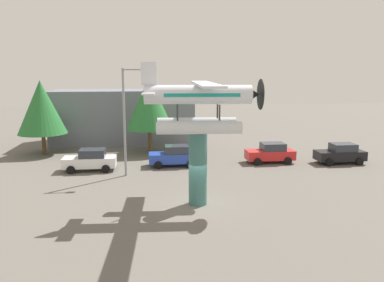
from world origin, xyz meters
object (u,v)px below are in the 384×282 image
(car_near_white, at_px, (90,160))
(car_far_red, at_px, (271,153))
(storefront_building, at_px, (124,116))
(tree_east, at_px, (149,103))
(display_pedestal, at_px, (198,168))
(streetlight_primary, at_px, (127,115))
(car_distant_black, at_px, (341,153))
(floatplane_monument, at_px, (200,103))
(tree_west, at_px, (41,107))
(car_mid_blue, at_px, (174,156))

(car_near_white, xyz_separation_m, car_far_red, (15.36, 0.99, 0.00))
(storefront_building, distance_m, tree_east, 7.56)
(display_pedestal, distance_m, storefront_building, 22.71)
(streetlight_primary, bearing_deg, display_pedestal, -57.55)
(car_distant_black, distance_m, tree_east, 18.11)
(floatplane_monument, bearing_deg, display_pedestal, -180.00)
(streetlight_primary, bearing_deg, tree_west, 133.76)
(car_mid_blue, distance_m, car_distant_black, 14.49)
(car_mid_blue, relative_size, tree_west, 0.59)
(car_mid_blue, bearing_deg, car_far_red, -178.48)
(car_mid_blue, bearing_deg, car_near_white, 6.35)
(car_near_white, distance_m, storefront_building, 13.38)
(floatplane_monument, distance_m, storefront_building, 22.96)
(car_distant_black, bearing_deg, car_far_red, -9.36)
(floatplane_monument, bearing_deg, streetlight_primary, 126.65)
(car_mid_blue, distance_m, tree_west, 14.23)
(tree_west, bearing_deg, car_mid_blue, -26.90)
(storefront_building, bearing_deg, tree_west, -140.52)
(tree_west, bearing_deg, floatplane_monument, -50.55)
(car_far_red, relative_size, tree_east, 0.56)
(streetlight_primary, xyz_separation_m, tree_east, (1.77, 8.25, 0.19))
(display_pedestal, xyz_separation_m, car_near_white, (-7.59, 8.94, -1.35))
(car_distant_black, relative_size, tree_west, 0.59)
(display_pedestal, relative_size, tree_east, 0.60)
(car_near_white, bearing_deg, streetlight_primary, 148.76)
(display_pedestal, height_order, car_distant_black, display_pedestal)
(floatplane_monument, bearing_deg, car_mid_blue, 98.50)
(floatplane_monument, bearing_deg, tree_west, 132.94)
(floatplane_monument, height_order, streetlight_primary, floatplane_monument)
(storefront_building, relative_size, tree_east, 2.07)
(car_near_white, height_order, car_far_red, same)
(car_mid_blue, relative_size, car_far_red, 1.00)
(car_mid_blue, xyz_separation_m, streetlight_primary, (-3.76, -2.65, 3.85))
(car_far_red, relative_size, storefront_building, 0.27)
(car_near_white, bearing_deg, car_distant_black, -179.99)
(car_distant_black, bearing_deg, car_mid_blue, -3.01)
(floatplane_monument, height_order, car_distant_black, floatplane_monument)
(tree_east, bearing_deg, car_distant_black, -21.12)
(car_mid_blue, height_order, car_distant_black, same)
(streetlight_primary, height_order, storefront_building, streetlight_primary)
(car_far_red, xyz_separation_m, tree_west, (-20.75, 5.99, 3.69))
(display_pedestal, xyz_separation_m, car_distant_black, (13.75, 8.94, -1.35))
(display_pedestal, bearing_deg, tree_east, 100.06)
(car_mid_blue, xyz_separation_m, car_distant_black, (14.47, -0.76, 0.00))
(floatplane_monument, relative_size, streetlight_primary, 1.28)
(car_far_red, distance_m, storefront_building, 18.13)
(tree_east, bearing_deg, car_mid_blue, -70.42)
(floatplane_monument, height_order, tree_east, floatplane_monument)
(streetlight_primary, bearing_deg, car_distant_black, 5.93)
(display_pedestal, relative_size, floatplane_monument, 0.43)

